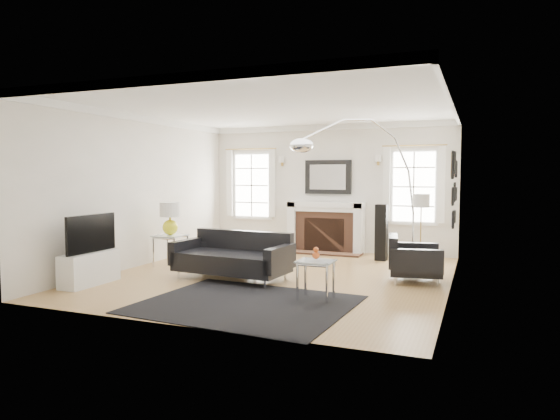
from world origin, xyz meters
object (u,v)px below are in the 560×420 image
at_px(gourd_lamp, 170,216).
at_px(arc_floor_lamp, 360,188).
at_px(sofa, 234,258).
at_px(fireplace, 326,228).
at_px(armchair_left, 228,252).
at_px(coffee_table, 244,255).
at_px(armchair_right, 411,260).

relative_size(gourd_lamp, arc_floor_lamp, 0.22).
height_order(sofa, gourd_lamp, gourd_lamp).
xyz_separation_m(fireplace, arc_floor_lamp, (1.26, -2.22, 0.93)).
xyz_separation_m(armchair_left, gourd_lamp, (-1.12, -0.19, 0.63)).
relative_size(armchair_left, coffee_table, 1.18).
bearing_deg(armchair_left, gourd_lamp, -170.40).
height_order(fireplace, coffee_table, fireplace).
distance_m(armchair_left, arc_floor_lamp, 2.63).
height_order(fireplace, armchair_left, fireplace).
relative_size(fireplace, sofa, 0.85).
distance_m(armchair_right, coffee_table, 2.77).
bearing_deg(sofa, arc_floor_lamp, 29.07).
bearing_deg(sofa, coffee_table, 90.00).
distance_m(sofa, armchair_left, 0.90).
bearing_deg(fireplace, armchair_right, -48.23).
bearing_deg(fireplace, gourd_lamp, -129.36).
xyz_separation_m(armchair_right, coffee_table, (-2.73, -0.47, -0.01)).
bearing_deg(armchair_left, fireplace, 66.48).
distance_m(sofa, coffee_table, 0.39).
relative_size(armchair_right, gourd_lamp, 1.67).
bearing_deg(gourd_lamp, armchair_right, 3.77).
height_order(armchair_right, gourd_lamp, gourd_lamp).
bearing_deg(gourd_lamp, coffee_table, -6.40).
bearing_deg(coffee_table, arc_floor_lamp, 19.15).
bearing_deg(armchair_right, arc_floor_lamp, 168.79).
bearing_deg(gourd_lamp, armchair_left, 9.60).
distance_m(sofa, arc_floor_lamp, 2.40).
bearing_deg(gourd_lamp, fireplace, 50.64).
distance_m(fireplace, sofa, 3.31).
distance_m(armchair_left, armchair_right, 3.23).
relative_size(sofa, armchair_left, 2.12).
bearing_deg(sofa, fireplace, 79.69).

